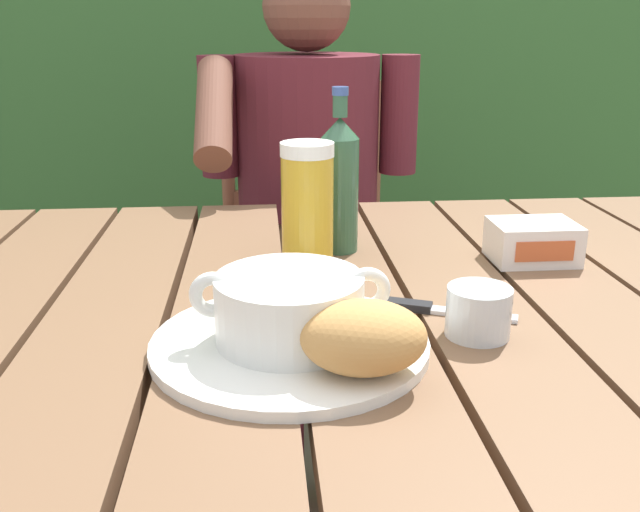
{
  "coord_description": "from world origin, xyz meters",
  "views": [
    {
      "loc": [
        -0.11,
        -0.83,
        1.08
      ],
      "look_at": [
        -0.04,
        -0.05,
        0.82
      ],
      "focal_mm": 39.26,
      "sensor_mm": 36.0,
      "label": 1
    }
  ],
  "objects_px": {
    "serving_plate": "(290,344)",
    "butter_tub": "(533,242)",
    "person_eating": "(310,190)",
    "table_knife": "(429,308)",
    "beer_glass": "(307,207)",
    "soup_bowl": "(289,306)",
    "water_glass_small": "(478,312)",
    "chair_near_diner": "(306,266)",
    "bread_roll": "(364,337)",
    "beer_bottle": "(339,183)"
  },
  "relations": [
    {
      "from": "butter_tub",
      "to": "table_knife",
      "type": "height_order",
      "value": "butter_tub"
    },
    {
      "from": "serving_plate",
      "to": "soup_bowl",
      "type": "relative_size",
      "value": 1.43
    },
    {
      "from": "serving_plate",
      "to": "soup_bowl",
      "type": "xyz_separation_m",
      "value": [
        0.0,
        0.0,
        0.04
      ]
    },
    {
      "from": "beer_bottle",
      "to": "water_glass_small",
      "type": "xyz_separation_m",
      "value": [
        0.12,
        -0.32,
        -0.08
      ]
    },
    {
      "from": "soup_bowl",
      "to": "butter_tub",
      "type": "relative_size",
      "value": 1.73
    },
    {
      "from": "beer_glass",
      "to": "beer_bottle",
      "type": "height_order",
      "value": "beer_bottle"
    },
    {
      "from": "chair_near_diner",
      "to": "bread_roll",
      "type": "bearing_deg",
      "value": -90.97
    },
    {
      "from": "beer_glass",
      "to": "water_glass_small",
      "type": "distance_m",
      "value": 0.3
    },
    {
      "from": "serving_plate",
      "to": "butter_tub",
      "type": "bearing_deg",
      "value": 35.55
    },
    {
      "from": "table_knife",
      "to": "person_eating",
      "type": "bearing_deg",
      "value": 96.47
    },
    {
      "from": "person_eating",
      "to": "beer_glass",
      "type": "bearing_deg",
      "value": -94.38
    },
    {
      "from": "chair_near_diner",
      "to": "soup_bowl",
      "type": "xyz_separation_m",
      "value": [
        -0.09,
        -1.06,
        0.33
      ]
    },
    {
      "from": "serving_plate",
      "to": "water_glass_small",
      "type": "height_order",
      "value": "water_glass_small"
    },
    {
      "from": "butter_tub",
      "to": "water_glass_small",
      "type": "bearing_deg",
      "value": -122.55
    },
    {
      "from": "person_eating",
      "to": "bread_roll",
      "type": "relative_size",
      "value": 9.54
    },
    {
      "from": "person_eating",
      "to": "beer_bottle",
      "type": "xyz_separation_m",
      "value": [
        0.01,
        -0.53,
        0.13
      ]
    },
    {
      "from": "chair_near_diner",
      "to": "table_knife",
      "type": "xyz_separation_m",
      "value": [
        0.09,
        -0.97,
        0.28
      ]
    },
    {
      "from": "table_knife",
      "to": "soup_bowl",
      "type": "bearing_deg",
      "value": -153.22
    },
    {
      "from": "bread_roll",
      "to": "water_glass_small",
      "type": "height_order",
      "value": "bread_roll"
    },
    {
      "from": "water_glass_small",
      "to": "butter_tub",
      "type": "distance_m",
      "value": 0.29
    },
    {
      "from": "soup_bowl",
      "to": "table_knife",
      "type": "height_order",
      "value": "soup_bowl"
    },
    {
      "from": "person_eating",
      "to": "soup_bowl",
      "type": "height_order",
      "value": "person_eating"
    },
    {
      "from": "chair_near_diner",
      "to": "person_eating",
      "type": "xyz_separation_m",
      "value": [
        -0.0,
        -0.2,
        0.25
      ]
    },
    {
      "from": "butter_tub",
      "to": "table_knife",
      "type": "xyz_separation_m",
      "value": [
        -0.19,
        -0.17,
        -0.02
      ]
    },
    {
      "from": "water_glass_small",
      "to": "butter_tub",
      "type": "bearing_deg",
      "value": 57.45
    },
    {
      "from": "chair_near_diner",
      "to": "beer_glass",
      "type": "height_order",
      "value": "chair_near_diner"
    },
    {
      "from": "person_eating",
      "to": "beer_glass",
      "type": "distance_m",
      "value": 0.62
    },
    {
      "from": "table_knife",
      "to": "beer_bottle",
      "type": "bearing_deg",
      "value": 108.19
    },
    {
      "from": "person_eating",
      "to": "beer_bottle",
      "type": "height_order",
      "value": "person_eating"
    },
    {
      "from": "chair_near_diner",
      "to": "bread_roll",
      "type": "relative_size",
      "value": 7.28
    },
    {
      "from": "beer_glass",
      "to": "table_knife",
      "type": "relative_size",
      "value": 1.08
    },
    {
      "from": "person_eating",
      "to": "water_glass_small",
      "type": "xyz_separation_m",
      "value": [
        0.13,
        -0.85,
        0.06
      ]
    },
    {
      "from": "person_eating",
      "to": "soup_bowl",
      "type": "relative_size",
      "value": 5.91
    },
    {
      "from": "soup_bowl",
      "to": "water_glass_small",
      "type": "xyz_separation_m",
      "value": [
        0.21,
        0.02,
        -0.02
      ]
    },
    {
      "from": "person_eating",
      "to": "soup_bowl",
      "type": "bearing_deg",
      "value": -95.52
    },
    {
      "from": "bread_roll",
      "to": "butter_tub",
      "type": "bearing_deg",
      "value": 48.69
    },
    {
      "from": "beer_glass",
      "to": "butter_tub",
      "type": "relative_size",
      "value": 1.49
    },
    {
      "from": "serving_plate",
      "to": "water_glass_small",
      "type": "bearing_deg",
      "value": 4.64
    },
    {
      "from": "butter_tub",
      "to": "beer_bottle",
      "type": "bearing_deg",
      "value": 164.99
    },
    {
      "from": "chair_near_diner",
      "to": "person_eating",
      "type": "bearing_deg",
      "value": -90.84
    },
    {
      "from": "bread_roll",
      "to": "beer_bottle",
      "type": "bearing_deg",
      "value": 86.8
    },
    {
      "from": "chair_near_diner",
      "to": "beer_bottle",
      "type": "distance_m",
      "value": 0.82
    },
    {
      "from": "person_eating",
      "to": "beer_glass",
      "type": "height_order",
      "value": "person_eating"
    },
    {
      "from": "person_eating",
      "to": "serving_plate",
      "type": "distance_m",
      "value": 0.87
    },
    {
      "from": "bread_roll",
      "to": "water_glass_small",
      "type": "relative_size",
      "value": 1.79
    },
    {
      "from": "beer_bottle",
      "to": "table_knife",
      "type": "relative_size",
      "value": 1.48
    },
    {
      "from": "serving_plate",
      "to": "bread_roll",
      "type": "relative_size",
      "value": 2.31
    },
    {
      "from": "serving_plate",
      "to": "butter_tub",
      "type": "height_order",
      "value": "butter_tub"
    },
    {
      "from": "bread_roll",
      "to": "beer_glass",
      "type": "distance_m",
      "value": 0.34
    },
    {
      "from": "person_eating",
      "to": "butter_tub",
      "type": "bearing_deg",
      "value": -64.97
    }
  ]
}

